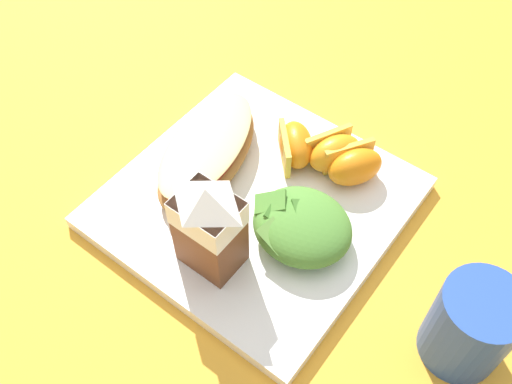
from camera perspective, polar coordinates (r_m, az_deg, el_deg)
ground at (r=0.62m, az=-0.00°, el=-1.46°), size 3.00×3.00×0.00m
white_plate at (r=0.61m, az=-0.00°, el=-1.02°), size 0.28×0.28×0.02m
cheesy_pizza_bread at (r=0.62m, az=-4.84°, el=4.05°), size 0.12×0.18×0.04m
green_salad_pile at (r=0.56m, az=4.55°, el=-3.36°), size 0.10×0.09×0.04m
milk_carton at (r=0.52m, az=-4.70°, el=-3.13°), size 0.06×0.04×0.11m
orange_wedge_front at (r=0.61m, az=9.71°, el=2.58°), size 0.06×0.07×0.04m
orange_wedge_middle at (r=0.62m, az=7.72°, el=3.93°), size 0.06×0.07×0.04m
orange_wedge_rear at (r=0.62m, az=4.14°, el=4.48°), size 0.07×0.07×0.04m
drinking_blue_cup at (r=0.53m, az=20.48°, el=-12.34°), size 0.07×0.07×0.09m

